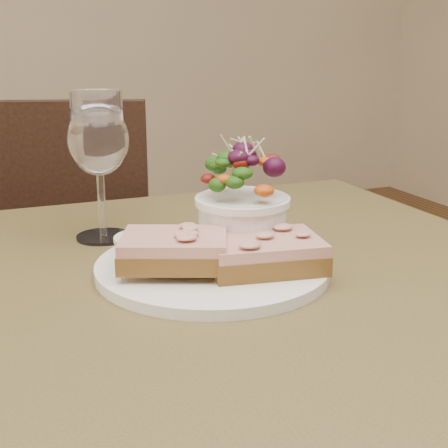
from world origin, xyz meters
name	(u,v)px	position (x,y,z in m)	size (l,w,h in m)	color
cafe_table	(213,370)	(0.00, 0.00, 0.65)	(0.80, 0.80, 0.75)	#463A1E
chair_far	(63,371)	(-0.09, 0.71, 0.29)	(0.53, 0.53, 0.90)	black
dinner_plate	(212,267)	(0.01, 0.03, 0.76)	(0.26, 0.26, 0.01)	white
sandwich_front	(264,253)	(0.06, 0.00, 0.78)	(0.13, 0.11, 0.03)	#4D2A14
sandwich_back	(174,250)	(-0.03, 0.02, 0.79)	(0.13, 0.12, 0.03)	#4D2A14
ramekin	(146,251)	(-0.06, 0.04, 0.78)	(0.06, 0.06, 0.04)	silver
salad_bowl	(243,198)	(0.07, 0.07, 0.82)	(0.10, 0.10, 0.13)	white
garnish	(133,244)	(-0.06, 0.10, 0.77)	(0.05, 0.04, 0.02)	#123309
wine_glass	(98,144)	(-0.07, 0.20, 0.87)	(0.08, 0.08, 0.18)	white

